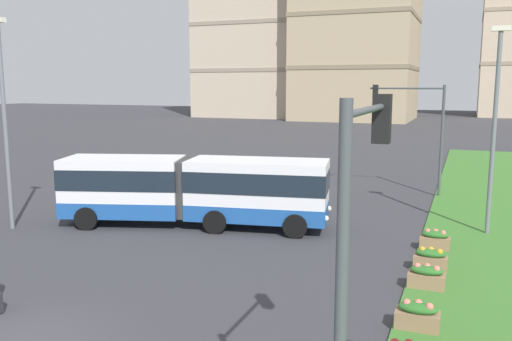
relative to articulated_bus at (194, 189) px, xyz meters
name	(u,v)px	position (x,y,z in m)	size (l,w,h in m)	color
articulated_bus	(194,189)	(0.00, 0.00, 0.00)	(12.04, 5.24, 3.00)	white
car_white_van	(198,171)	(-4.75, 9.33, -0.90)	(4.52, 2.27, 1.58)	silver
flower_planter_1	(418,315)	(10.18, -7.12, -1.23)	(1.10, 0.56, 0.74)	#937051
flower_planter_2	(427,276)	(10.18, -4.12, -1.23)	(1.10, 0.56, 0.74)	#937051
flower_planter_3	(431,259)	(10.18, -2.32, -1.23)	(1.10, 0.56, 0.74)	#937051
flower_planter_4	(435,239)	(10.18, 0.14, -1.23)	(1.10, 0.56, 0.74)	#937051
traffic_light_far_right	(418,120)	(8.47, 10.56, 2.62)	(4.09, 0.28, 6.21)	#474C51
traffic_light_near_right	(358,240)	(9.78, -13.47, 2.47)	(0.28, 3.12, 6.07)	#474C51
streetlight_left	(4,116)	(-7.21, -3.36, 3.26)	(0.70, 0.28, 8.94)	slate
streetlight_median	(495,123)	(12.08, 3.16, 3.04)	(0.70, 0.28, 8.51)	slate
apartment_tower_west	(254,5)	(-28.71, 78.56, 19.67)	(19.96, 15.96, 42.61)	#C6B299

